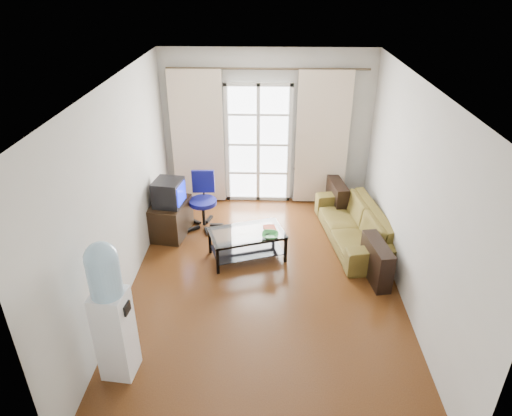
{
  "coord_description": "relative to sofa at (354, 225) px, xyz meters",
  "views": [
    {
      "loc": [
        0.04,
        -5.02,
        3.84
      ],
      "look_at": [
        -0.12,
        0.35,
        0.98
      ],
      "focal_mm": 32.0,
      "sensor_mm": 36.0,
      "label": 1
    }
  ],
  "objects": [
    {
      "name": "ceiling",
      "position": [
        -1.38,
        -1.15,
        2.41
      ],
      "size": [
        5.2,
        5.2,
        0.0
      ],
      "primitive_type": "plane",
      "rotation": [
        3.14,
        0.0,
        0.0
      ],
      "color": "white",
      "rests_on": "wall_back"
    },
    {
      "name": "wall_back",
      "position": [
        -1.38,
        1.45,
        1.06
      ],
      "size": [
        3.6,
        0.02,
        2.7
      ],
      "primitive_type": "cube",
      "color": "beige",
      "rests_on": "floor"
    },
    {
      "name": "radiator",
      "position": [
        -0.58,
        1.35,
        0.04
      ],
      "size": [
        0.64,
        0.12,
        0.64
      ],
      "primitive_type": "cube",
      "color": "#949497",
      "rests_on": "floor"
    },
    {
      "name": "bowl",
      "position": [
        -1.31,
        -0.64,
        0.18
      ],
      "size": [
        0.3,
        0.3,
        0.06
      ],
      "primitive_type": "imported",
      "rotation": [
        0.0,
        0.0,
        -0.11
      ],
      "color": "#369758",
      "rests_on": "coffee_table"
    },
    {
      "name": "book",
      "position": [
        -1.39,
        -0.44,
        0.16
      ],
      "size": [
        0.28,
        0.31,
        0.02
      ],
      "primitive_type": "imported",
      "rotation": [
        0.0,
        0.0,
        0.22
      ],
      "color": "maroon",
      "rests_on": "coffee_table"
    },
    {
      "name": "curtain_right",
      "position": [
        -0.43,
        1.33,
        0.91
      ],
      "size": [
        0.9,
        0.07,
        2.35
      ],
      "primitive_type": "cube",
      "color": "beige",
      "rests_on": "curtain_rod"
    },
    {
      "name": "wall_front",
      "position": [
        -1.38,
        -3.75,
        1.06
      ],
      "size": [
        3.6,
        0.02,
        2.7
      ],
      "primitive_type": "cube",
      "color": "beige",
      "rests_on": "floor"
    },
    {
      "name": "wall_left",
      "position": [
        -3.18,
        -1.15,
        1.06
      ],
      "size": [
        0.02,
        5.2,
        2.7
      ],
      "primitive_type": "cube",
      "color": "beige",
      "rests_on": "floor"
    },
    {
      "name": "crt_tv",
      "position": [
        -2.89,
        0.09,
        0.47
      ],
      "size": [
        0.5,
        0.5,
        0.41
      ],
      "rotation": [
        0.0,
        0.0,
        -0.16
      ],
      "color": "black",
      "rests_on": "tv_stand"
    },
    {
      "name": "french_door",
      "position": [
        -1.53,
        1.39,
        0.79
      ],
      "size": [
        1.16,
        0.06,
        2.15
      ],
      "color": "white",
      "rests_on": "wall_back"
    },
    {
      "name": "curtain_rod",
      "position": [
        -1.38,
        1.35,
        2.09
      ],
      "size": [
        3.3,
        0.04,
        0.04
      ],
      "primitive_type": "cylinder",
      "rotation": [
        0.0,
        1.57,
        0.0
      ],
      "color": "#4C3F2D",
      "rests_on": "wall_back"
    },
    {
      "name": "wall_right",
      "position": [
        0.42,
        -1.15,
        1.06
      ],
      "size": [
        0.02,
        5.2,
        2.7
      ],
      "primitive_type": "cube",
      "color": "beige",
      "rests_on": "floor"
    },
    {
      "name": "coffee_table",
      "position": [
        -1.64,
        -0.52,
        -0.01
      ],
      "size": [
        1.2,
        0.91,
        0.43
      ],
      "rotation": [
        0.0,
        0.0,
        0.32
      ],
      "color": "silver",
      "rests_on": "floor"
    },
    {
      "name": "water_cooler",
      "position": [
        -2.88,
        -2.71,
        0.56
      ],
      "size": [
        0.37,
        0.36,
        1.61
      ],
      "rotation": [
        0.0,
        0.0,
        -0.11
      ],
      "color": "white",
      "rests_on": "floor"
    },
    {
      "name": "remote",
      "position": [
        -1.34,
        -0.56,
        0.15
      ],
      "size": [
        0.15,
        0.11,
        0.02
      ],
      "primitive_type": "cube",
      "rotation": [
        0.0,
        0.0,
        0.53
      ],
      "color": "black",
      "rests_on": "coffee_table"
    },
    {
      "name": "curtain_left",
      "position": [
        -2.58,
        1.33,
        0.91
      ],
      "size": [
        0.9,
        0.07,
        2.35
      ],
      "primitive_type": "cube",
      "color": "beige",
      "rests_on": "curtain_rod"
    },
    {
      "name": "sofa",
      "position": [
        0.0,
        0.0,
        0.0
      ],
      "size": [
        2.19,
        1.35,
        0.57
      ],
      "primitive_type": "imported",
      "rotation": [
        0.0,
        0.0,
        -1.42
      ],
      "color": "brown",
      "rests_on": "floor"
    },
    {
      "name": "floor",
      "position": [
        -1.38,
        -1.15,
        -0.29
      ],
      "size": [
        5.2,
        5.2,
        0.0
      ],
      "primitive_type": "plane",
      "color": "#563014",
      "rests_on": "ground"
    },
    {
      "name": "task_chair",
      "position": [
        -2.4,
        0.4,
        -0.01
      ],
      "size": [
        0.65,
        0.65,
        0.93
      ],
      "rotation": [
        0.0,
        0.0,
        0.03
      ],
      "color": "black",
      "rests_on": "floor"
    },
    {
      "name": "tv_stand",
      "position": [
        -2.89,
        0.13,
        -0.01
      ],
      "size": [
        0.62,
        0.83,
        0.56
      ],
      "primitive_type": "cube",
      "rotation": [
        0.0,
        0.0,
        -0.16
      ],
      "color": "black",
      "rests_on": "floor"
    }
  ]
}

